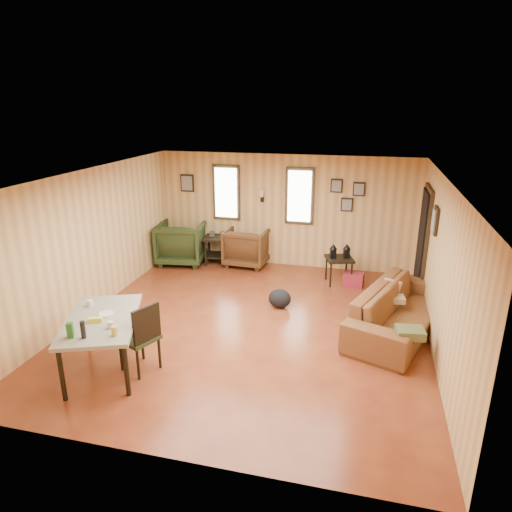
# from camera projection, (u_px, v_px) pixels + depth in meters

# --- Properties ---
(room) EXTENTS (5.54, 6.04, 2.44)m
(room) POSITION_uv_depth(u_px,v_px,m) (264.00, 250.00, 7.18)
(room) COLOR brown
(room) RESTS_ON ground
(sofa) EXTENTS (1.52, 2.53, 0.95)m
(sofa) POSITION_uv_depth(u_px,v_px,m) (401.00, 303.00, 7.03)
(sofa) COLOR brown
(sofa) RESTS_ON ground
(recliner_brown) EXTENTS (0.93, 0.88, 0.91)m
(recliner_brown) POSITION_uv_depth(u_px,v_px,m) (247.00, 245.00, 9.94)
(recliner_brown) COLOR #4D2E17
(recliner_brown) RESTS_ON ground
(recliner_green) EXTENTS (1.10, 1.05, 1.01)m
(recliner_green) POSITION_uv_depth(u_px,v_px,m) (182.00, 241.00, 10.05)
(recliner_green) COLOR #253217
(recliner_green) RESTS_ON ground
(end_table) EXTENTS (0.67, 0.62, 0.75)m
(end_table) POSITION_uv_depth(u_px,v_px,m) (218.00, 245.00, 10.03)
(end_table) COLOR black
(end_table) RESTS_ON ground
(side_table) EXTENTS (0.64, 0.64, 0.81)m
(side_table) POSITION_uv_depth(u_px,v_px,m) (339.00, 256.00, 8.90)
(side_table) COLOR black
(side_table) RESTS_ON ground
(cooler) EXTENTS (0.41, 0.31, 0.27)m
(cooler) POSITION_uv_depth(u_px,v_px,m) (354.00, 279.00, 8.89)
(cooler) COLOR maroon
(cooler) RESTS_ON ground
(backpack) EXTENTS (0.44, 0.36, 0.34)m
(backpack) POSITION_uv_depth(u_px,v_px,m) (280.00, 298.00, 7.94)
(backpack) COLOR black
(backpack) RESTS_ON ground
(sofa_pillows) EXTENTS (0.58, 1.59, 0.33)m
(sofa_pillows) POSITION_uv_depth(u_px,v_px,m) (401.00, 311.00, 6.72)
(sofa_pillows) COLOR #4B512D
(sofa_pillows) RESTS_ON sofa
(dining_table) EXTENTS (1.36, 1.70, 0.97)m
(dining_table) POSITION_uv_depth(u_px,v_px,m) (101.00, 323.00, 5.93)
(dining_table) COLOR gray
(dining_table) RESTS_ON ground
(dining_chair) EXTENTS (0.58, 0.58, 0.97)m
(dining_chair) POSITION_uv_depth(u_px,v_px,m) (142.00, 334.00, 5.94)
(dining_chair) COLOR #253217
(dining_chair) RESTS_ON ground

